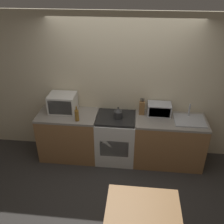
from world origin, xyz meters
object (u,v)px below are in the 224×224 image
Objects in this scene: stove_range at (116,138)px; dining_table at (143,216)px; kettle at (118,113)px; toaster_oven at (159,109)px; bottle at (77,115)px; microwave at (63,103)px.

stove_range reaches higher than dining_table.
toaster_oven is at bearing 14.48° from kettle.
toaster_oven is (0.71, 0.18, 0.02)m from kettle.
bottle is at bearing -166.34° from kettle.
stove_range is at bearing 16.24° from bottle.
dining_table is (0.44, -1.76, -0.35)m from kettle.
kettle reaches higher than stove_range.
microwave is at bearing 127.46° from dining_table.
bottle is (0.32, -0.29, -0.06)m from microwave.
kettle is 0.77× the size of bottle.
microwave is (-1.01, 0.13, 0.07)m from kettle.
kettle is 1.02m from microwave.
kettle is 0.71m from bottle.
dining_table is (-0.27, -1.94, -0.36)m from toaster_oven.
stove_range is 1.04× the size of dining_table.
microwave reaches higher than toaster_oven.
kettle is 0.24× the size of dining_table.
bottle reaches higher than toaster_oven.
toaster_oven is 2.00m from dining_table.
kettle is at bearing -165.52° from toaster_oven.
stove_range is 0.55m from kettle.
kettle is at bearing -7.10° from microwave.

